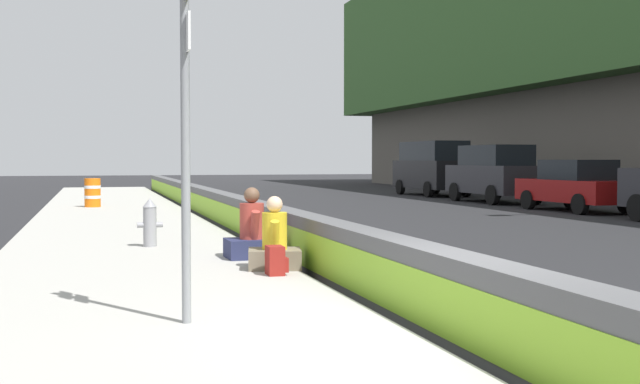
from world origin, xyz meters
name	(u,v)px	position (x,y,z in m)	size (l,w,h in m)	color
ground_plane	(461,346)	(0.00, 0.00, 0.00)	(160.00, 160.00, 0.00)	#232326
sidewalk_strip	(172,358)	(0.00, 2.65, 0.07)	(80.00, 4.40, 0.14)	#A8A59E
jersey_barrier	(461,300)	(0.00, 0.00, 0.42)	(76.00, 0.45, 0.85)	#545456
route_sign_post	(186,110)	(1.06, 2.41, 2.21)	(0.44, 0.09, 3.60)	gray
fire_hydrant	(150,222)	(8.08, 2.29, 0.59)	(0.26, 0.46, 0.88)	gray
seated_person_foreground	(275,246)	(4.60, 0.74, 0.47)	(0.78, 0.87, 1.06)	#706651
seated_person_middle	(252,236)	(5.95, 0.82, 0.50)	(0.73, 0.83, 1.14)	#23284C
backpack	(276,261)	(3.97, 0.87, 0.33)	(0.32, 0.28, 0.40)	maroon
construction_barrel	(93,193)	(20.84, 3.29, 0.62)	(0.54, 0.54, 0.95)	orange
parked_car_fourth	(576,185)	(16.33, -12.08, 0.86)	(4.57, 2.08, 1.71)	maroon
parked_car_midline	(494,173)	(21.87, -12.06, 1.18)	(4.84, 2.14, 2.28)	#28282D
parked_car_far	(432,167)	(28.20, -12.20, 1.35)	(5.14, 2.18, 2.56)	black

